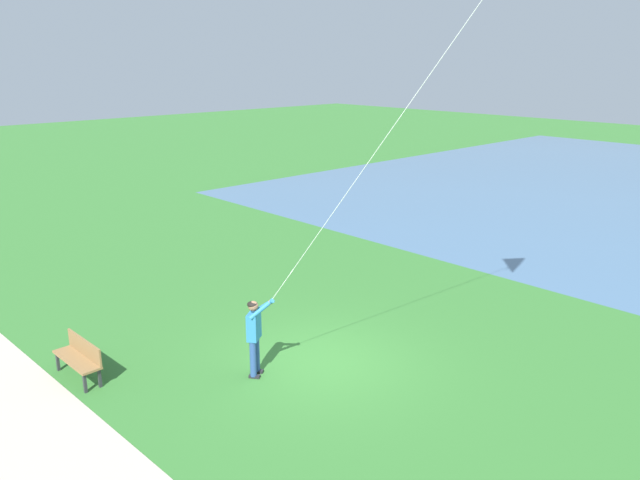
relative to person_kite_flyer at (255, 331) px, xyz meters
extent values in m
plane|color=#33702D|center=(-1.47, 0.54, -1.05)|extent=(120.00, 120.00, 0.00)
cube|color=#232328|center=(-0.10, -0.07, -1.02)|extent=(0.23, 0.26, 0.06)
cylinder|color=#2D4C8E|center=(-0.09, -0.09, -0.60)|extent=(0.14, 0.14, 0.82)
cube|color=#232328|center=(0.10, 0.07, -1.02)|extent=(0.23, 0.26, 0.06)
cylinder|color=#2D4C8E|center=(0.11, 0.05, -0.60)|extent=(0.14, 0.14, 0.82)
cube|color=teal|center=(0.01, -0.02, 0.11)|extent=(0.45, 0.41, 0.60)
sphere|color=#996B4C|center=(0.01, -0.02, 0.57)|extent=(0.22, 0.22, 0.22)
ellipsoid|color=black|center=(0.02, -0.03, 0.61)|extent=(0.31, 0.31, 0.13)
cylinder|color=teal|center=(-0.19, 0.11, 0.56)|extent=(0.15, 0.56, 0.43)
cylinder|color=teal|center=(-0.04, 0.21, 0.56)|extent=(0.54, 0.33, 0.43)
sphere|color=#996B4C|center=(-0.20, 0.29, 0.69)|extent=(0.10, 0.10, 0.10)
cylinder|color=silver|center=(-1.64, 2.35, 4.47)|extent=(2.89, 4.13, 7.56)
cube|color=olive|center=(2.88, -2.51, -0.60)|extent=(0.48, 1.51, 0.05)
cube|color=olive|center=(2.69, -2.51, -0.37)|extent=(0.08, 1.50, 0.40)
cube|color=#2D2D33|center=(3.02, -1.83, -0.82)|extent=(0.06, 0.06, 0.45)
cube|color=#2D2D33|center=(2.70, -1.84, -0.82)|extent=(0.06, 0.06, 0.45)
cube|color=#2D2D33|center=(3.06, -3.17, -0.82)|extent=(0.06, 0.06, 0.45)
cube|color=#2D2D33|center=(2.74, -3.18, -0.82)|extent=(0.06, 0.06, 0.45)
camera|label=1|loc=(7.32, 9.80, 5.59)|focal=34.79mm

